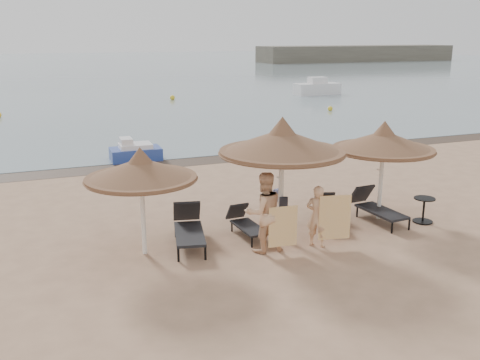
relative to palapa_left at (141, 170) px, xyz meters
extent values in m
plane|color=tan|center=(3.41, -0.38, -2.11)|extent=(160.00, 160.00, 0.00)
cube|color=slate|center=(3.41, 79.62, -2.10)|extent=(200.00, 140.00, 0.03)
cube|color=#46372B|center=(3.41, 9.02, -2.11)|extent=(200.00, 1.60, 0.01)
cube|color=#645E4E|center=(58.41, 79.62, -0.61)|extent=(40.00, 8.00, 3.00)
cube|color=white|center=(21.41, 29.62, -1.61)|extent=(4.00, 1.60, 1.00)
cube|color=white|center=(21.41, 29.62, -0.86)|extent=(1.50, 1.00, 0.60)
cylinder|color=white|center=(0.00, 0.00, -1.14)|extent=(0.11, 0.11, 1.94)
cone|color=brown|center=(0.00, 0.00, 0.03)|extent=(2.67, 2.67, 0.51)
cone|color=brown|center=(0.00, 0.00, 0.33)|extent=(0.65, 0.65, 0.42)
cylinder|color=brown|center=(0.00, 0.00, -0.21)|extent=(2.62, 2.62, 0.09)
cylinder|color=white|center=(3.54, -0.24, -0.94)|extent=(0.13, 0.13, 2.34)
cone|color=brown|center=(3.54, -0.24, 0.48)|extent=(3.23, 3.23, 0.61)
cone|color=brown|center=(3.54, -0.24, 0.84)|extent=(0.78, 0.78, 0.50)
cylinder|color=brown|center=(3.54, -0.24, 0.19)|extent=(3.17, 3.17, 0.11)
cylinder|color=white|center=(6.86, 0.09, -1.07)|extent=(0.12, 0.12, 2.09)
cone|color=brown|center=(6.86, 0.09, 0.20)|extent=(2.88, 2.88, 0.55)
cone|color=brown|center=(6.86, 0.09, 0.52)|extent=(0.70, 0.70, 0.45)
cylinder|color=brown|center=(6.86, 0.09, -0.06)|extent=(2.83, 2.83, 0.10)
cylinder|color=black|center=(0.64, -0.77, -1.95)|extent=(0.06, 0.06, 0.32)
cylinder|color=black|center=(1.26, -0.91, -1.95)|extent=(0.06, 0.06, 0.32)
cylinder|color=black|center=(0.98, 0.78, -1.95)|extent=(0.06, 0.06, 0.32)
cylinder|color=black|center=(1.61, 0.64, -1.95)|extent=(0.06, 0.06, 0.32)
cube|color=black|center=(1.13, -0.01, -1.76)|extent=(1.06, 1.82, 0.07)
cube|color=black|center=(1.35, 0.97, -1.49)|extent=(0.79, 0.62, 0.64)
cylinder|color=black|center=(2.58, -0.61, -1.99)|extent=(0.04, 0.04, 0.25)
cylinder|color=black|center=(3.08, -0.58, -1.99)|extent=(0.04, 0.04, 0.25)
cylinder|color=black|center=(2.51, 0.63, -1.99)|extent=(0.04, 0.04, 0.25)
cylinder|color=black|center=(3.00, 0.66, -1.99)|extent=(0.04, 0.04, 0.25)
cube|color=black|center=(2.79, 0.07, -1.84)|extent=(0.63, 1.36, 0.05)
cube|color=black|center=(2.74, 0.85, -1.63)|extent=(0.57, 0.41, 0.50)
cylinder|color=black|center=(4.74, -0.48, -1.98)|extent=(0.05, 0.05, 0.26)
cylinder|color=black|center=(5.23, -0.65, -1.98)|extent=(0.05, 0.05, 0.26)
cylinder|color=black|center=(5.16, 0.74, -1.98)|extent=(0.05, 0.05, 0.26)
cylinder|color=black|center=(5.65, 0.57, -1.98)|extent=(0.05, 0.05, 0.26)
cube|color=black|center=(5.21, 0.09, -1.82)|extent=(0.99, 1.50, 0.06)
cube|color=black|center=(5.47, 0.86, -1.60)|extent=(0.67, 0.56, 0.52)
cylinder|color=black|center=(6.46, -1.08, -1.96)|extent=(0.05, 0.05, 0.30)
cylinder|color=black|center=(7.06, -1.03, -1.96)|extent=(0.05, 0.05, 0.30)
cylinder|color=black|center=(6.35, 0.42, -1.96)|extent=(0.05, 0.05, 0.30)
cylinder|color=black|center=(6.95, 0.47, -1.96)|extent=(0.05, 0.05, 0.30)
cube|color=black|center=(6.70, -0.25, -1.78)|extent=(0.78, 1.66, 0.06)
cube|color=black|center=(6.64, 0.69, -1.52)|extent=(0.70, 0.50, 0.61)
cylinder|color=black|center=(7.84, -0.65, -2.09)|extent=(0.56, 0.56, 0.04)
cylinder|color=black|center=(7.84, -0.65, -1.75)|extent=(0.06, 0.06, 0.67)
cylinder|color=black|center=(7.84, -0.65, -1.41)|extent=(0.59, 0.59, 0.03)
imported|color=#E3AE81|center=(2.77, -0.91, -0.95)|extent=(1.08, 0.70, 2.33)
imported|color=#E3AE81|center=(4.14, -1.10, -1.19)|extent=(1.00, 0.97, 1.84)
cube|color=orange|center=(3.12, -1.26, -1.41)|extent=(0.73, 0.09, 1.02)
cube|color=orange|center=(4.49, -1.35, -1.32)|extent=(0.81, 0.19, 1.15)
cube|color=silver|center=(3.54, -0.06, -1.00)|extent=(0.28, 0.17, 0.34)
cube|color=black|center=(3.54, -0.40, -1.10)|extent=(0.22, 0.11, 0.30)
cube|color=#29439D|center=(1.70, 10.12, -1.85)|extent=(2.12, 1.28, 0.52)
cube|color=white|center=(1.70, 10.12, -1.52)|extent=(1.35, 1.07, 0.24)
cube|color=white|center=(1.32, 10.12, -1.30)|extent=(0.49, 0.87, 0.33)
sphere|color=yellow|center=(8.53, 30.43, -1.91)|extent=(0.40, 0.40, 0.40)
sphere|color=yellow|center=(17.15, 20.16, -1.94)|extent=(0.34, 0.34, 0.34)
camera|label=1|loc=(-2.26, -12.14, 3.07)|focal=40.00mm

